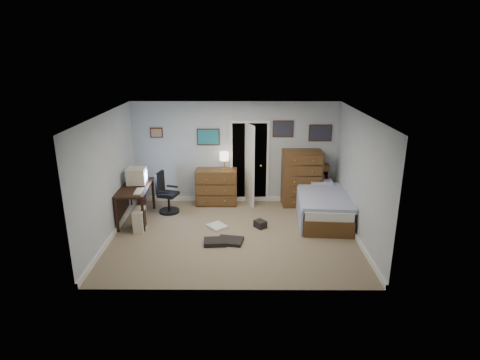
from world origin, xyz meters
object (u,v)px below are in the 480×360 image
computer_desk (131,194)px  office_chair (166,197)px  bed (323,205)px  tall_dresser (301,178)px  low_dresser (217,187)px

computer_desk → office_chair: (0.69, 0.45, -0.23)m
computer_desk → office_chair: size_ratio=1.42×
office_chair → bed: size_ratio=0.46×
computer_desk → tall_dresser: size_ratio=1.02×
computer_desk → bed: size_ratio=0.66×
computer_desk → office_chair: 0.86m
low_dresser → computer_desk: bearing=-151.2°
tall_dresser → bed: 1.03m
low_dresser → office_chair: bearing=-154.2°
tall_dresser → low_dresser: bearing=176.3°
office_chair → low_dresser: bearing=42.2°
bed → office_chair: bearing=178.2°
office_chair → tall_dresser: size_ratio=0.71×
office_chair → bed: office_chair is taller
office_chair → low_dresser: size_ratio=0.98×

